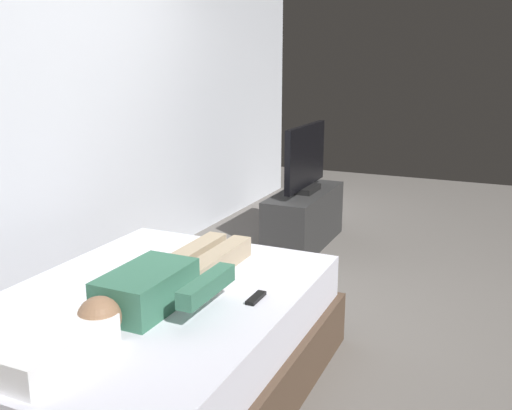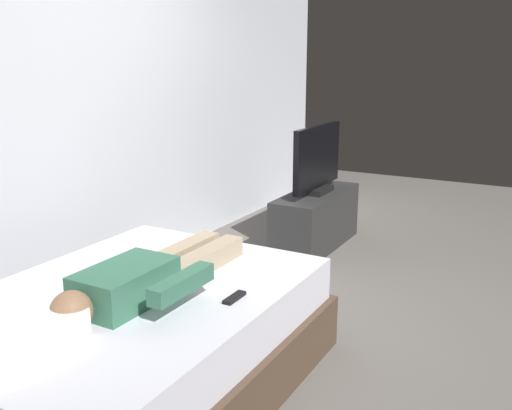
# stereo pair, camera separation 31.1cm
# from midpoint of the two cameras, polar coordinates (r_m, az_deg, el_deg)

# --- Properties ---
(ground_plane) EXTENTS (10.00, 10.00, 0.00)m
(ground_plane) POSITION_cam_midpoint_polar(r_m,az_deg,el_deg) (3.71, 1.60, -11.84)
(ground_plane) COLOR slate
(back_wall) EXTENTS (6.40, 0.10, 2.80)m
(back_wall) POSITION_cam_midpoint_polar(r_m,az_deg,el_deg) (4.52, -15.63, 10.86)
(back_wall) COLOR silver
(back_wall) RESTS_ON ground
(bed) EXTENTS (1.95, 1.45, 0.54)m
(bed) POSITION_cam_midpoint_polar(r_m,az_deg,el_deg) (2.96, -13.81, -13.84)
(bed) COLOR brown
(bed) RESTS_ON ground
(pillow) EXTENTS (0.48, 0.34, 0.12)m
(pillow) POSITION_cam_midpoint_polar(r_m,az_deg,el_deg) (2.39, -24.16, -12.82)
(pillow) COLOR white
(pillow) RESTS_ON bed
(person) EXTENTS (1.26, 0.46, 0.18)m
(person) POSITION_cam_midpoint_polar(r_m,az_deg,el_deg) (2.77, -12.32, -7.55)
(person) COLOR #387056
(person) RESTS_ON bed
(remote) EXTENTS (0.15, 0.04, 0.02)m
(remote) POSITION_cam_midpoint_polar(r_m,az_deg,el_deg) (2.72, -3.33, -9.36)
(remote) COLOR black
(remote) RESTS_ON bed
(tv_stand) EXTENTS (1.10, 0.40, 0.50)m
(tv_stand) POSITION_cam_midpoint_polar(r_m,az_deg,el_deg) (5.11, 3.12, -1.38)
(tv_stand) COLOR #2D2D2D
(tv_stand) RESTS_ON ground
(tv) EXTENTS (0.88, 0.20, 0.59)m
(tv) POSITION_cam_midpoint_polar(r_m,az_deg,el_deg) (4.99, 3.21, 4.54)
(tv) COLOR black
(tv) RESTS_ON tv_stand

